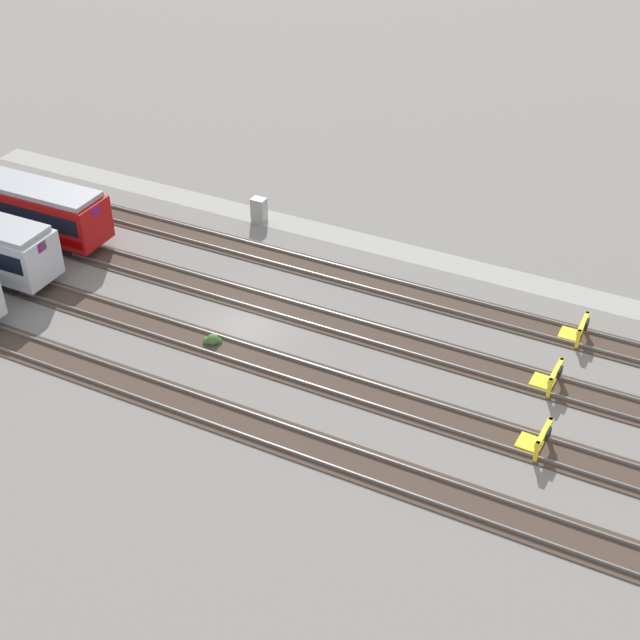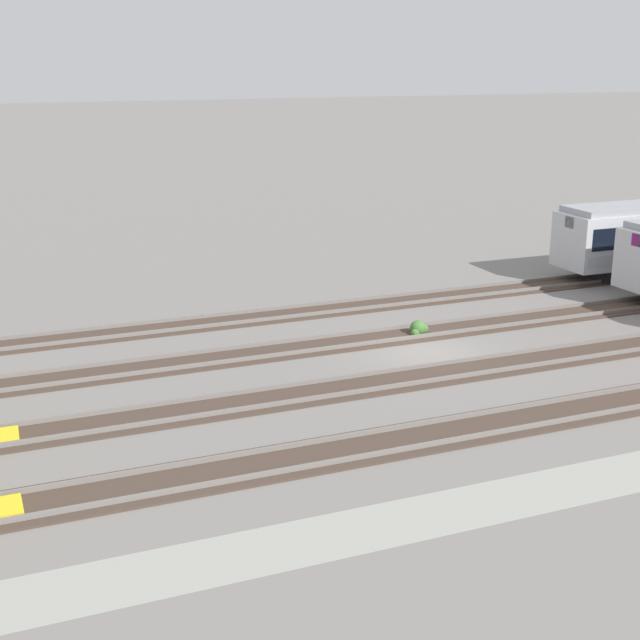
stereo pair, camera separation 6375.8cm
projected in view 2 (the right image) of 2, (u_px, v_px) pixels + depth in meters
name	position (u px, v px, depth m)	size (l,w,h in m)	color
ground_plane	(428.00, 353.00, 33.84)	(400.00, 400.00, 0.00)	gray
service_walkway	(625.00, 473.00, 24.07)	(54.00, 2.00, 0.01)	#9E9E93
rail_track_nearest	(535.00, 417.00, 27.72)	(90.00, 2.23, 0.21)	#47382D
rail_track_near_inner	(459.00, 371.00, 31.79)	(90.00, 2.24, 0.21)	#47382D
rail_track_middle	(400.00, 335.00, 35.87)	(90.00, 2.24, 0.21)	#47382D
rail_track_far_inner	(353.00, 306.00, 39.94)	(90.00, 2.23, 0.21)	#47382D
weed_clump	(419.00, 329.00, 35.99)	(0.92, 0.70, 0.64)	#427033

